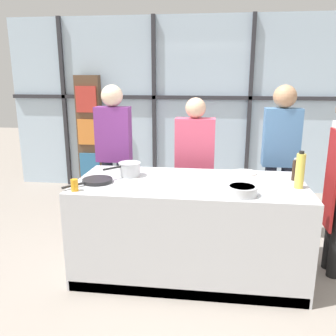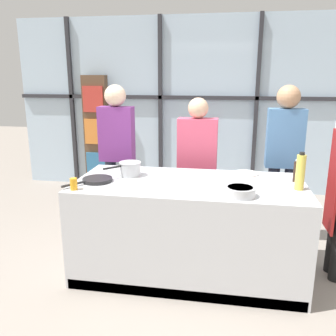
# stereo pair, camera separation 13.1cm
# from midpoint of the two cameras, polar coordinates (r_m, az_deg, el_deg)

# --- Properties ---
(ground_plane) EXTENTS (18.00, 18.00, 0.00)m
(ground_plane) POSITION_cam_midpoint_polar(r_m,az_deg,el_deg) (3.71, 2.22, -16.03)
(ground_plane) COLOR gray
(back_window_wall) EXTENTS (6.40, 0.10, 2.80)m
(back_window_wall) POSITION_cam_midpoint_polar(r_m,az_deg,el_deg) (5.87, 4.70, 9.89)
(back_window_wall) COLOR silver
(back_window_wall) RESTS_ON ground_plane
(bookshelf) EXTENTS (0.40, 0.19, 1.89)m
(bookshelf) POSITION_cam_midpoint_polar(r_m,az_deg,el_deg) (6.11, -13.03, 5.44)
(bookshelf) COLOR brown
(bookshelf) RESTS_ON ground_plane
(demo_island) EXTENTS (2.14, 0.99, 0.93)m
(demo_island) POSITION_cam_midpoint_polar(r_m,az_deg,el_deg) (3.49, 2.27, -9.51)
(demo_island) COLOR silver
(demo_island) RESTS_ON ground_plane
(spectator_far_left) EXTENTS (0.41, 0.25, 1.79)m
(spectator_far_left) POSITION_cam_midpoint_polar(r_m,az_deg,el_deg) (4.29, -9.53, 3.06)
(spectator_far_left) COLOR #232838
(spectator_far_left) RESTS_ON ground_plane
(spectator_center_left) EXTENTS (0.45, 0.23, 1.65)m
(spectator_center_left) POSITION_cam_midpoint_polar(r_m,az_deg,el_deg) (4.14, 3.38, 1.25)
(spectator_center_left) COLOR black
(spectator_center_left) RESTS_ON ground_plane
(spectator_center_right) EXTENTS (0.40, 0.25, 1.80)m
(spectator_center_right) POSITION_cam_midpoint_polar(r_m,az_deg,el_deg) (4.17, 16.72, 2.43)
(spectator_center_right) COLOR #232838
(spectator_center_right) RESTS_ON ground_plane
(frying_pan) EXTENTS (0.37, 0.43, 0.04)m
(frying_pan) POSITION_cam_midpoint_polar(r_m,az_deg,el_deg) (3.38, -12.47, -1.98)
(frying_pan) COLOR #232326
(frying_pan) RESTS_ON demo_island
(saucepan) EXTENTS (0.32, 0.33, 0.14)m
(saucepan) POSITION_cam_midpoint_polar(r_m,az_deg,el_deg) (3.53, -7.27, -0.14)
(saucepan) COLOR silver
(saucepan) RESTS_ON demo_island
(white_plate) EXTENTS (0.25, 0.25, 0.01)m
(white_plate) POSITION_cam_midpoint_polar(r_m,az_deg,el_deg) (3.68, 11.18, -0.72)
(white_plate) COLOR white
(white_plate) RESTS_ON demo_island
(mixing_bowl) EXTENTS (0.26, 0.26, 0.08)m
(mixing_bowl) POSITION_cam_midpoint_polar(r_m,az_deg,el_deg) (3.01, 10.55, -3.53)
(mixing_bowl) COLOR silver
(mixing_bowl) RESTS_ON demo_island
(oil_bottle) EXTENTS (0.08, 0.08, 0.33)m
(oil_bottle) POSITION_cam_midpoint_polar(r_m,az_deg,el_deg) (3.29, 19.34, -0.41)
(oil_bottle) COLOR #E0CC4C
(oil_bottle) RESTS_ON demo_island
(pepper_grinder) EXTENTS (0.05, 0.05, 0.22)m
(pepper_grinder) POSITION_cam_midpoint_polar(r_m,az_deg,el_deg) (3.53, 18.66, -0.30)
(pepper_grinder) COLOR #332319
(pepper_grinder) RESTS_ON demo_island
(juice_glass_near) EXTENTS (0.06, 0.06, 0.10)m
(juice_glass_near) POSITION_cam_midpoint_polar(r_m,az_deg,el_deg) (3.18, -15.93, -2.67)
(juice_glass_near) COLOR orange
(juice_glass_near) RESTS_ON demo_island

